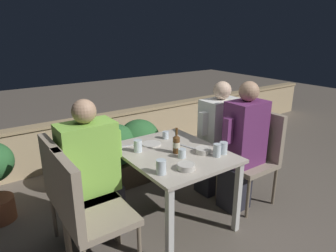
{
  "coord_description": "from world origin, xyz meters",
  "views": [
    {
      "loc": [
        -1.46,
        -2.0,
        1.75
      ],
      "look_at": [
        0.0,
        0.08,
        0.92
      ],
      "focal_mm": 32.0,
      "sensor_mm": 36.0,
      "label": 1
    }
  ],
  "objects_px": {
    "chair_left_near": "(84,207)",
    "chair_left_far": "(68,186)",
    "chair_right_near": "(256,150)",
    "person_green_blouse": "(93,172)",
    "beer_bottle": "(176,144)",
    "person_white_polo": "(217,138)",
    "person_purple_stripe": "(242,146)",
    "chair_right_far": "(231,139)"
  },
  "relations": [
    {
      "from": "chair_left_near",
      "to": "beer_bottle",
      "type": "bearing_deg",
      "value": 8.99
    },
    {
      "from": "person_green_blouse",
      "to": "person_white_polo",
      "type": "bearing_deg",
      "value": 0.22
    },
    {
      "from": "chair_left_far",
      "to": "chair_right_far",
      "type": "xyz_separation_m",
      "value": [
        1.84,
        0.01,
        0.0
      ]
    },
    {
      "from": "beer_bottle",
      "to": "chair_right_near",
      "type": "bearing_deg",
      "value": -9.29
    },
    {
      "from": "person_purple_stripe",
      "to": "person_white_polo",
      "type": "distance_m",
      "value": 0.38
    },
    {
      "from": "chair_left_near",
      "to": "chair_right_far",
      "type": "bearing_deg",
      "value": 11.32
    },
    {
      "from": "chair_right_near",
      "to": "chair_right_far",
      "type": "xyz_separation_m",
      "value": [
        0.03,
        0.37,
        0.0
      ]
    },
    {
      "from": "chair_left_near",
      "to": "chair_right_near",
      "type": "distance_m",
      "value": 1.82
    },
    {
      "from": "person_purple_stripe",
      "to": "beer_bottle",
      "type": "relative_size",
      "value": 5.57
    },
    {
      "from": "person_purple_stripe",
      "to": "person_white_polo",
      "type": "relative_size",
      "value": 1.05
    },
    {
      "from": "chair_left_far",
      "to": "chair_right_far",
      "type": "distance_m",
      "value": 1.84
    },
    {
      "from": "person_purple_stripe",
      "to": "chair_left_far",
      "type": "bearing_deg",
      "value": 166.99
    },
    {
      "from": "chair_left_far",
      "to": "chair_right_near",
      "type": "distance_m",
      "value": 1.85
    },
    {
      "from": "chair_left_far",
      "to": "person_green_blouse",
      "type": "relative_size",
      "value": 0.77
    },
    {
      "from": "person_purple_stripe",
      "to": "chair_right_far",
      "type": "bearing_deg",
      "value": 56.94
    },
    {
      "from": "person_purple_stripe",
      "to": "chair_left_near",
      "type": "bearing_deg",
      "value": 179.83
    },
    {
      "from": "chair_left_near",
      "to": "person_purple_stripe",
      "type": "relative_size",
      "value": 0.74
    },
    {
      "from": "chair_left_far",
      "to": "beer_bottle",
      "type": "relative_size",
      "value": 4.14
    },
    {
      "from": "chair_right_near",
      "to": "chair_right_far",
      "type": "relative_size",
      "value": 1.0
    },
    {
      "from": "chair_left_near",
      "to": "person_white_polo",
      "type": "height_order",
      "value": "person_white_polo"
    },
    {
      "from": "chair_left_near",
      "to": "chair_left_far",
      "type": "height_order",
      "value": "same"
    },
    {
      "from": "chair_left_far",
      "to": "person_purple_stripe",
      "type": "bearing_deg",
      "value": -13.01
    },
    {
      "from": "person_white_polo",
      "to": "chair_right_near",
      "type": "bearing_deg",
      "value": -64.21
    },
    {
      "from": "chair_right_near",
      "to": "beer_bottle",
      "type": "height_order",
      "value": "chair_right_near"
    },
    {
      "from": "person_white_polo",
      "to": "chair_left_far",
      "type": "bearing_deg",
      "value": -179.81
    },
    {
      "from": "person_purple_stripe",
      "to": "person_white_polo",
      "type": "xyz_separation_m",
      "value": [
        0.03,
        0.37,
        -0.03
      ]
    },
    {
      "from": "person_white_polo",
      "to": "beer_bottle",
      "type": "distance_m",
      "value": 0.78
    },
    {
      "from": "chair_left_far",
      "to": "person_green_blouse",
      "type": "height_order",
      "value": "person_green_blouse"
    },
    {
      "from": "person_purple_stripe",
      "to": "person_white_polo",
      "type": "height_order",
      "value": "person_purple_stripe"
    },
    {
      "from": "chair_right_far",
      "to": "person_white_polo",
      "type": "height_order",
      "value": "person_white_polo"
    },
    {
      "from": "person_green_blouse",
      "to": "chair_right_near",
      "type": "relative_size",
      "value": 1.3
    },
    {
      "from": "chair_right_near",
      "to": "chair_left_near",
      "type": "bearing_deg",
      "value": 179.85
    },
    {
      "from": "chair_right_near",
      "to": "person_purple_stripe",
      "type": "bearing_deg",
      "value": -180.0
    },
    {
      "from": "chair_right_far",
      "to": "beer_bottle",
      "type": "relative_size",
      "value": 4.14
    },
    {
      "from": "chair_right_near",
      "to": "person_green_blouse",
      "type": "bearing_deg",
      "value": 166.97
    },
    {
      "from": "chair_left_near",
      "to": "chair_left_far",
      "type": "xyz_separation_m",
      "value": [
        0.01,
        0.36,
        0.0
      ]
    },
    {
      "from": "chair_right_near",
      "to": "person_purple_stripe",
      "type": "xyz_separation_m",
      "value": [
        -0.21,
        -0.0,
        0.09
      ]
    },
    {
      "from": "chair_left_far",
      "to": "person_white_polo",
      "type": "relative_size",
      "value": 0.78
    },
    {
      "from": "person_white_polo",
      "to": "beer_bottle",
      "type": "height_order",
      "value": "person_white_polo"
    },
    {
      "from": "chair_right_near",
      "to": "beer_bottle",
      "type": "distance_m",
      "value": 0.95
    },
    {
      "from": "chair_left_near",
      "to": "beer_bottle",
      "type": "relative_size",
      "value": 4.14
    },
    {
      "from": "chair_left_near",
      "to": "beer_bottle",
      "type": "xyz_separation_m",
      "value": [
        0.91,
        0.14,
        0.22
      ]
    }
  ]
}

